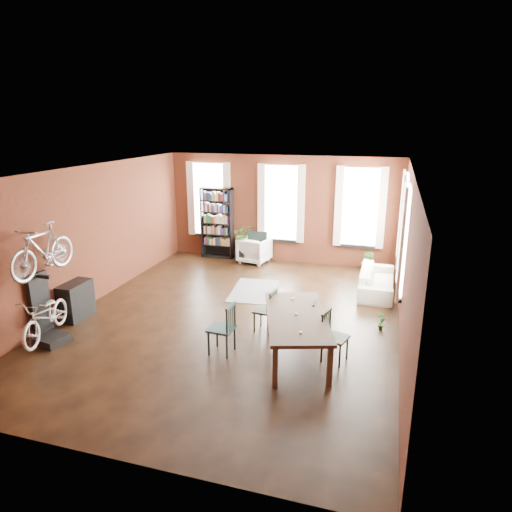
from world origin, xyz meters
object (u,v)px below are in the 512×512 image
at_px(bookshelf, 217,223).
at_px(plant_stand, 242,254).
at_px(dining_table, 296,335).
at_px(dining_chair_c, 335,337).
at_px(cream_sofa, 377,276).
at_px(dining_chair_d, 322,323).
at_px(bicycle_floor, 43,297).
at_px(bike_trainer, 52,339).
at_px(dining_chair_a, 222,328).
at_px(white_armchair, 254,249).
at_px(dining_chair_b, 265,310).
at_px(console_table, 76,300).

distance_m(bookshelf, plant_stand, 1.29).
xyz_separation_m(dining_table, dining_chair_c, (0.71, -0.02, 0.07)).
distance_m(bookshelf, cream_sofa, 5.28).
bearing_deg(dining_chair_c, dining_chair_d, 41.91).
bearing_deg(bicycle_floor, bookshelf, 68.00).
bearing_deg(bike_trainer, dining_chair_a, 10.37).
xyz_separation_m(dining_table, bicycle_floor, (-4.67, -0.95, 0.57)).
bearing_deg(white_armchair, dining_chair_b, 120.56).
distance_m(cream_sofa, plant_stand, 4.24).
height_order(dining_chair_c, plant_stand, dining_chair_c).
relative_size(dining_chair_c, dining_chair_d, 1.14).
bearing_deg(console_table, dining_chair_b, 7.60).
bearing_deg(bicycle_floor, dining_table, -1.57).
relative_size(bookshelf, bicycle_floor, 1.36).
bearing_deg(dining_chair_d, dining_chair_b, 80.49).
bearing_deg(dining_table, bike_trainer, 173.58).
distance_m(dining_chair_d, white_armchair, 5.37).
height_order(console_table, plant_stand, console_table).
relative_size(bookshelf, console_table, 2.75).
xyz_separation_m(dining_chair_c, plant_stand, (-3.44, 5.14, -0.18)).
bearing_deg(dining_chair_b, console_table, -74.50).
bearing_deg(plant_stand, bookshelf, 159.76).
height_order(cream_sofa, console_table, cream_sofa).
bearing_deg(dining_chair_c, cream_sofa, 6.97).
height_order(dining_chair_b, cream_sofa, dining_chair_b).
bearing_deg(cream_sofa, dining_chair_d, 163.70).
bearing_deg(dining_table, dining_chair_c, -19.43).
distance_m(dining_chair_b, bicycle_floor, 4.27).
distance_m(white_armchair, plant_stand, 0.40).
height_order(bookshelf, bicycle_floor, bookshelf).
relative_size(dining_table, bike_trainer, 4.40).
xyz_separation_m(dining_chair_d, bookshelf, (-4.04, 4.81, 0.69)).
relative_size(dining_chair_a, dining_chair_c, 1.06).
distance_m(dining_chair_b, cream_sofa, 3.62).
distance_m(dining_chair_b, white_armchair, 4.72).
height_order(bike_trainer, bicycle_floor, bicycle_floor).
bearing_deg(dining_chair_d, cream_sofa, -18.29).
relative_size(dining_chair_c, cream_sofa, 0.44).
bearing_deg(plant_stand, cream_sofa, -18.65).
xyz_separation_m(dining_chair_a, plant_stand, (-1.40, 5.42, -0.21)).
relative_size(dining_chair_b, white_armchair, 1.05).
xyz_separation_m(dining_chair_c, console_table, (-5.65, 0.28, -0.06)).
relative_size(dining_chair_a, plant_stand, 1.76).
bearing_deg(dining_table, dining_chair_d, 41.94).
height_order(dining_chair_a, dining_chair_b, dining_chair_a).
height_order(dining_chair_b, white_armchair, dining_chair_b).
distance_m(console_table, bicycle_floor, 1.36).
distance_m(bookshelf, console_table, 5.40).
distance_m(dining_table, dining_chair_b, 1.14).
bearing_deg(bookshelf, dining_chair_a, -68.03).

